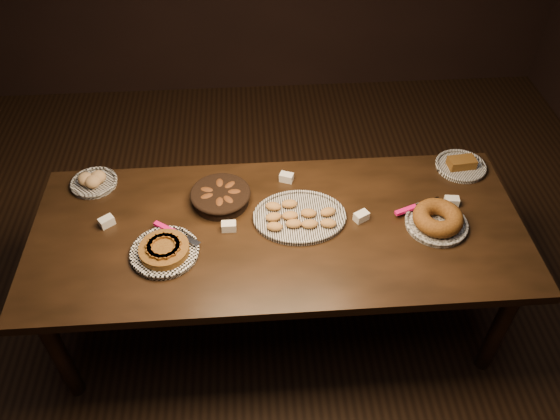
{
  "coord_description": "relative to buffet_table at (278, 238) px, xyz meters",
  "views": [
    {
      "loc": [
        -0.12,
        -1.83,
        2.67
      ],
      "look_at": [
        0.01,
        0.05,
        0.82
      ],
      "focal_mm": 35.0,
      "sensor_mm": 36.0,
      "label": 1
    }
  ],
  "objects": [
    {
      "name": "apple_tart_plate",
      "position": [
        -0.54,
        -0.13,
        0.1
      ],
      "size": [
        0.33,
        0.35,
        0.06
      ],
      "rotation": [
        0.0,
        0.0,
        -0.31
      ],
      "color": "white",
      "rests_on": "buffet_table"
    },
    {
      "name": "buffet_table",
      "position": [
        0.0,
        0.0,
        0.0
      ],
      "size": [
        2.4,
        1.0,
        0.75
      ],
      "color": "black",
      "rests_on": "ground"
    },
    {
      "name": "bread_roll_plate",
      "position": [
        -0.95,
        0.38,
        0.1
      ],
      "size": [
        0.24,
        0.24,
        0.08
      ],
      "rotation": [
        0.0,
        0.0,
        0.4
      ],
      "color": "white",
      "rests_on": "buffet_table"
    },
    {
      "name": "loaf_plate",
      "position": [
        1.02,
        0.38,
        0.09
      ],
      "size": [
        0.27,
        0.27,
        0.06
      ],
      "rotation": [
        0.0,
        0.0,
        0.1
      ],
      "color": "black",
      "rests_on": "buffet_table"
    },
    {
      "name": "ground",
      "position": [
        0.0,
        0.0,
        -0.68
      ],
      "size": [
        5.0,
        5.0,
        0.0
      ],
      "primitive_type": "plane",
      "color": "black",
      "rests_on": "ground"
    },
    {
      "name": "croissant_basket",
      "position": [
        -0.28,
        0.2,
        0.12
      ],
      "size": [
        0.32,
        0.32,
        0.08
      ],
      "rotation": [
        0.0,
        0.0,
        0.16
      ],
      "color": "black",
      "rests_on": "buffet_table"
    },
    {
      "name": "bundt_cake_plate",
      "position": [
        0.77,
        -0.04,
        0.11
      ],
      "size": [
        0.35,
        0.33,
        0.1
      ],
      "rotation": [
        0.0,
        0.0,
        -0.1
      ],
      "color": "black",
      "rests_on": "buffet_table"
    },
    {
      "name": "tent_cards",
      "position": [
        0.06,
        0.11,
        0.1
      ],
      "size": [
        1.8,
        0.4,
        0.04
      ],
      "color": "white",
      "rests_on": "buffet_table"
    },
    {
      "name": "madeleine_platter",
      "position": [
        0.1,
        0.05,
        0.09
      ],
      "size": [
        0.46,
        0.37,
        0.05
      ],
      "rotation": [
        0.0,
        0.0,
        -0.39
      ],
      "color": "black",
      "rests_on": "buffet_table"
    }
  ]
}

